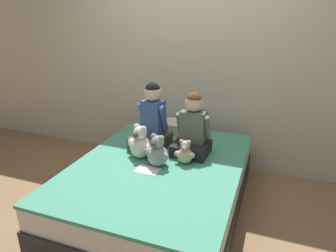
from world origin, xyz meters
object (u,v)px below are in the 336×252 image
Objects in this scene: child_on_left at (152,122)px; teddy_bear_between_children at (158,153)px; teddy_bear_held_by_left_child at (140,144)px; child_on_right at (193,129)px; bed at (159,186)px; teddy_bear_held_by_right_child at (185,153)px; sign_card at (148,170)px; pillow_at_headboard at (185,128)px.

teddy_bear_between_children is (0.21, -0.37, -0.14)m from child_on_left.
child_on_right is at bearing 51.43° from teddy_bear_held_by_left_child.
child_on_left reaches higher than bed.
teddy_bear_between_children is (-0.22, -0.37, -0.13)m from child_on_right.
bed is 8.58× the size of teddy_bear_held_by_right_child.
bed is at bearing 111.36° from teddy_bear_between_children.
teddy_bear_held_by_left_child is 0.44m from teddy_bear_held_by_right_child.
teddy_bear_held_by_right_child is 0.38m from sign_card.
teddy_bear_held_by_right_child reaches higher than sign_card.
bed is 0.88m from pillow_at_headboard.
teddy_bear_between_children is at bearing -155.64° from teddy_bear_held_by_right_child.
teddy_bear_between_children is at bearing 67.81° from sign_card.
child_on_left is 0.43m from child_on_right.
sign_card is at bearing -62.01° from child_on_left.
bed is 0.44m from teddy_bear_held_by_left_child.
sign_card is (-0.04, -0.99, -0.05)m from pillow_at_headboard.
child_on_right is (0.43, -0.00, -0.01)m from child_on_left.
pillow_at_headboard is at bearing 100.48° from teddy_bear_held_by_right_child.
child_on_left is at bearing -112.34° from pillow_at_headboard.
child_on_right is 0.61m from sign_card.
teddy_bear_held_by_right_child is 0.46× the size of pillow_at_headboard.
teddy_bear_between_children reaches higher than teddy_bear_held_by_right_child.
child_on_left is 1.32× the size of pillow_at_headboard.
teddy_bear_held_by_right_child is at bearing 23.75° from teddy_bear_held_by_left_child.
teddy_bear_between_children is at bearing -118.90° from child_on_right.
sign_card is (-0.27, -0.25, -0.09)m from teddy_bear_held_by_right_child.
teddy_bear_held_by_left_child is 0.80m from pillow_at_headboard.
sign_card is at bearing -92.46° from pillow_at_headboard.
sign_card is at bearing -98.08° from teddy_bear_between_children.
teddy_bear_held_by_right_child is at bearing -88.37° from child_on_right.
child_on_left reaches higher than sign_card.
child_on_left is at bearing 133.84° from teddy_bear_between_children.
child_on_left is at bearing -178.39° from child_on_right.
bed is 6.02× the size of teddy_bear_held_by_left_child.
child_on_right is 2.03× the size of teddy_bear_between_children.
teddy_bear_held_by_left_child is at bearing -105.38° from pillow_at_headboard.
child_on_left is 2.04× the size of teddy_bear_held_by_left_child.
child_on_right is at bearing -65.83° from pillow_at_headboard.
pillow_at_headboard is at bearing 115.99° from child_on_right.
pillow_at_headboard is (0.21, 0.50, -0.21)m from child_on_left.
child_on_left is 1.09× the size of child_on_right.
bed is at bearing 75.62° from sign_card.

